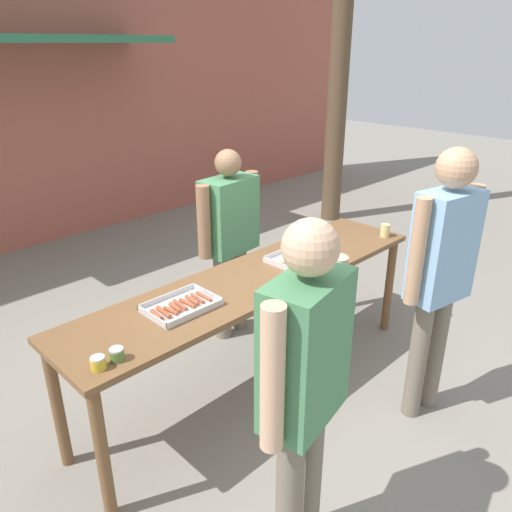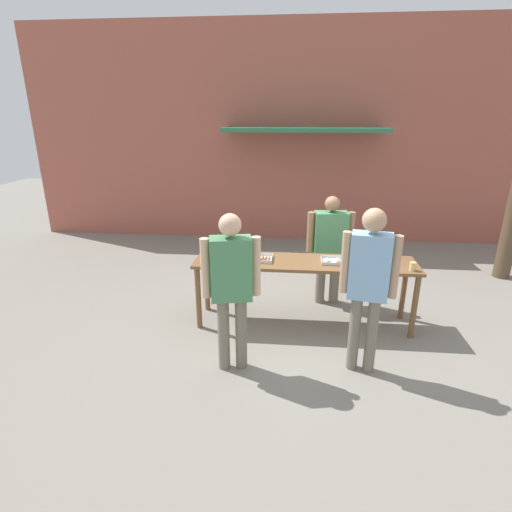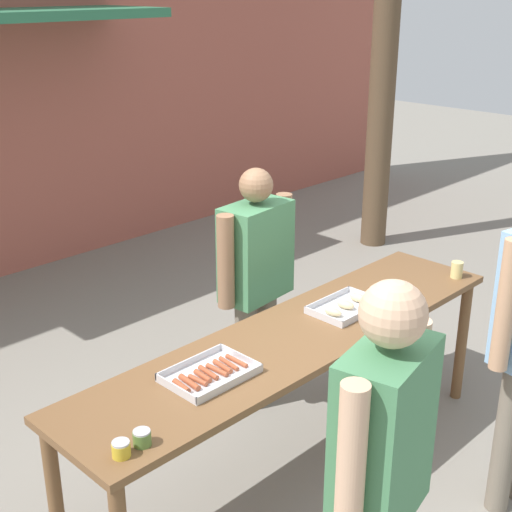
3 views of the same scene
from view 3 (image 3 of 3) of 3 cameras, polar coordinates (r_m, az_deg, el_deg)
name	(u,v)px [view 3 (image 3 of 3)]	position (r m, az deg, el deg)	size (l,w,h in m)	color
ground_plane	(295,470)	(4.33, 3.10, -16.70)	(24.00, 24.00, 0.00)	gray
serving_table	(297,350)	(3.90, 3.33, -7.50)	(2.85, 0.65, 0.89)	brown
food_tray_sausages	(209,374)	(3.45, -3.77, -9.44)	(0.42, 0.30, 0.04)	silver
food_tray_buns	(346,307)	(4.13, 7.19, -4.04)	(0.41, 0.28, 0.06)	silver
condiment_jar_mustard	(121,449)	(2.97, -10.74, -14.93)	(0.08, 0.08, 0.07)	gold
condiment_jar_ketchup	(142,438)	(3.02, -9.11, -14.17)	(0.08, 0.08, 0.07)	#567A38
beer_cup	(457,270)	(4.70, 15.77, -1.07)	(0.08, 0.08, 0.10)	#DBC67A
person_server_behind_table	(256,271)	(4.50, 0.00, -1.21)	(0.67, 0.30, 1.61)	#756B5B
person_customer_holding_hotdog	(381,465)	(2.67, 10.00, -16.15)	(0.61, 0.31, 1.76)	#756B5B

